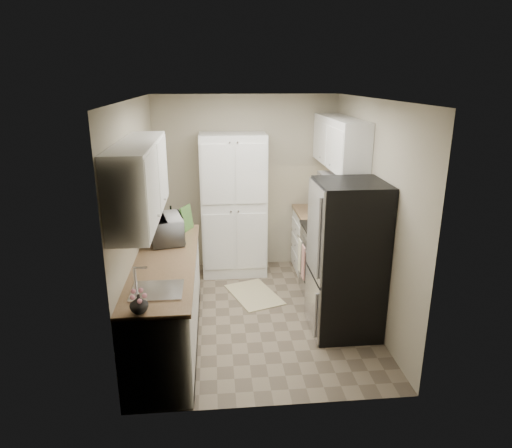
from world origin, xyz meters
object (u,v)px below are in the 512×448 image
pantry_cabinet (234,206)px  refrigerator (347,259)px  electric_range (330,262)px  toaster_oven (324,203)px  wine_bottle (171,219)px  microwave (166,229)px

pantry_cabinet → refrigerator: size_ratio=1.18×
electric_range → toaster_oven: bearing=84.3°
pantry_cabinet → wine_bottle: bearing=-135.3°
pantry_cabinet → refrigerator: pantry_cabinet is taller
electric_range → toaster_oven: size_ratio=2.63×
microwave → toaster_oven: (2.07, 1.02, -0.02)m
refrigerator → toaster_oven: bearing=85.9°
refrigerator → microwave: 2.05m
refrigerator → wine_bottle: (-1.94, 0.94, 0.21)m
wine_bottle → toaster_oven: 2.15m
wine_bottle → toaster_oven: size_ratio=0.67×
toaster_oven → electric_range: bearing=-79.9°
pantry_cabinet → microwave: bearing=-125.0°
wine_bottle → microwave: bearing=-93.6°
refrigerator → electric_range: bearing=87.5°
microwave → toaster_oven: microwave is taller
pantry_cabinet → toaster_oven: pantry_cabinet is taller
pantry_cabinet → refrigerator: 2.07m
pantry_cabinet → electric_range: size_ratio=1.77×
electric_range → refrigerator: size_ratio=0.66×
pantry_cabinet → toaster_oven: 1.26m
refrigerator → pantry_cabinet: bearing=123.5°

